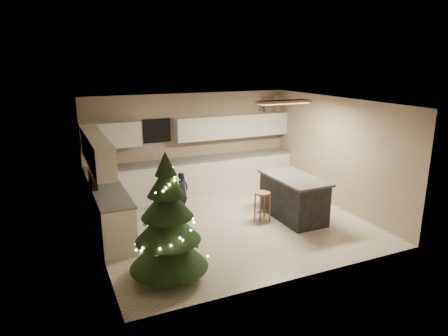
{
  "coord_description": "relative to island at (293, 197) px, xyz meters",
  "views": [
    {
      "loc": [
        -3.43,
        -7.27,
        3.42
      ],
      "look_at": [
        0.0,
        0.35,
        1.15
      ],
      "focal_mm": 32.0,
      "sensor_mm": 36.0,
      "label": 1
    }
  ],
  "objects": [
    {
      "name": "ground_plane",
      "position": [
        -1.4,
        0.27,
        -0.48
      ],
      "size": [
        5.5,
        5.5,
        0.0
      ],
      "primitive_type": "plane",
      "color": "silver"
    },
    {
      "name": "room_shell",
      "position": [
        -1.38,
        0.27,
        1.27
      ],
      "size": [
        5.52,
        5.02,
        2.61
      ],
      "color": "tan",
      "rests_on": "ground_plane"
    },
    {
      "name": "cabinetry",
      "position": [
        -2.31,
        1.92,
        0.28
      ],
      "size": [
        5.5,
        3.2,
        2.0
      ],
      "color": "silver",
      "rests_on": "ground_plane"
    },
    {
      "name": "island",
      "position": [
        0.0,
        0.0,
        0.0
      ],
      "size": [
        0.9,
        1.7,
        0.95
      ],
      "color": "black",
      "rests_on": "ground_plane"
    },
    {
      "name": "bar_stool",
      "position": [
        -0.7,
        0.14,
        0.0
      ],
      "size": [
        0.34,
        0.34,
        0.64
      ],
      "rotation": [
        0.0,
        0.0,
        0.37
      ],
      "color": "#955F34",
      "rests_on": "ground_plane"
    },
    {
      "name": "christmas_tree",
      "position": [
        -3.25,
        -1.33,
        0.38
      ],
      "size": [
        1.31,
        1.27,
        2.1
      ],
      "rotation": [
        0.0,
        0.0,
        0.15
      ],
      "color": "#3F2816",
      "rests_on": "ground_plane"
    },
    {
      "name": "toddler",
      "position": [
        -2.09,
        1.42,
        -0.02
      ],
      "size": [
        0.4,
        0.38,
        0.91
      ],
      "primitive_type": "imported",
      "rotation": [
        0.0,
        0.0,
        0.65
      ],
      "color": "black",
      "rests_on": "ground_plane"
    },
    {
      "name": "rocking_horse",
      "position": [
        0.9,
        2.59,
        1.78
      ],
      "size": [
        0.62,
        0.37,
        0.51
      ],
      "rotation": [
        0.0,
        0.0,
        1.37
      ],
      "color": "#955F34",
      "rests_on": "cabinetry"
    }
  ]
}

